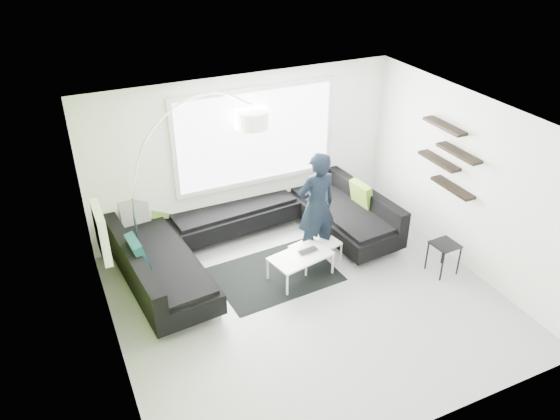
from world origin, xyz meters
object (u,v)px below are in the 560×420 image
object	(u,v)px
arc_lamp	(132,197)
person	(317,206)
sectional_sofa	(254,231)
laptop	(310,252)
coffee_table	(308,259)
side_table	(443,258)

from	to	relation	value
arc_lamp	person	bearing A→B (deg)	-23.55
sectional_sofa	laptop	distance (m)	1.09
coffee_table	laptop	xyz separation A→B (m)	(-0.05, -0.12, 0.22)
arc_lamp	laptop	xyz separation A→B (m)	(2.41, -1.22, -0.93)
sectional_sofa	laptop	bearing A→B (deg)	-64.76
sectional_sofa	side_table	distance (m)	3.08
side_table	person	bearing A→B (deg)	141.74
sectional_sofa	person	xyz separation A→B (m)	(0.89, -0.50, 0.53)
coffee_table	arc_lamp	world-z (taller)	arc_lamp
sectional_sofa	coffee_table	bearing A→B (deg)	-58.99
arc_lamp	laptop	bearing A→B (deg)	-34.55
sectional_sofa	side_table	size ratio (longest dim) A/B	8.59
arc_lamp	laptop	world-z (taller)	arc_lamp
sectional_sofa	side_table	bearing A→B (deg)	-40.54
side_table	laptop	xyz separation A→B (m)	(-1.96, 0.84, 0.15)
side_table	coffee_table	bearing A→B (deg)	153.32
side_table	person	distance (m)	2.17
coffee_table	person	bearing A→B (deg)	35.10
coffee_table	sectional_sofa	bearing A→B (deg)	114.08
sectional_sofa	laptop	size ratio (longest dim) A/B	13.39
sectional_sofa	arc_lamp	world-z (taller)	arc_lamp
coffee_table	person	xyz separation A→B (m)	(0.29, 0.32, 0.74)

